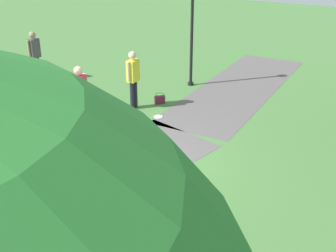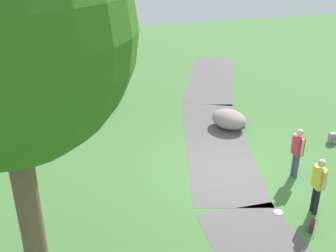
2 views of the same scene
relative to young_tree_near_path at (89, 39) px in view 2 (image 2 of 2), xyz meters
name	(u,v)px [view 2 (image 2 of 2)]	position (x,y,z in m)	size (l,w,h in m)	color
ground_plane	(226,171)	(-6.99, -3.52, -3.17)	(48.00, 48.00, 0.00)	#467439
footpath_segment_mid	(217,144)	(-5.15, -4.00, -3.16)	(8.35, 4.48, 0.01)	#5A5353
footpath_segment_far	(212,77)	(2.31, -6.81, -3.16)	(8.25, 5.61, 0.01)	#5A5353
young_tree_near_path	(89,39)	(0.00, 0.00, 0.00)	(3.18, 3.18, 4.76)	brown
lawn_boulder	(229,119)	(-3.86, -5.03, -2.79)	(1.89, 1.73, 0.74)	gray
woman_with_handbag	(318,182)	(-9.81, -5.02, -2.14)	(0.52, 0.26, 1.75)	black
passerby_on_path	(297,150)	(-7.97, -5.53, -2.15)	(0.52, 0.25, 1.74)	#3E4D61
handbag_on_grass	(312,226)	(-10.49, -4.51, -3.02)	(0.38, 0.38, 0.31)	#5A2031
backpack_by_boulder	(241,122)	(-3.91, -5.57, -2.97)	(0.33, 0.32, 0.40)	navy
spare_backpack_on_lawn	(333,138)	(-6.26, -8.29, -2.97)	(0.28, 0.30, 0.40)	gray
frisbee_on_grass	(278,212)	(-9.54, -4.05, -3.16)	(0.26, 0.26, 0.02)	silver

